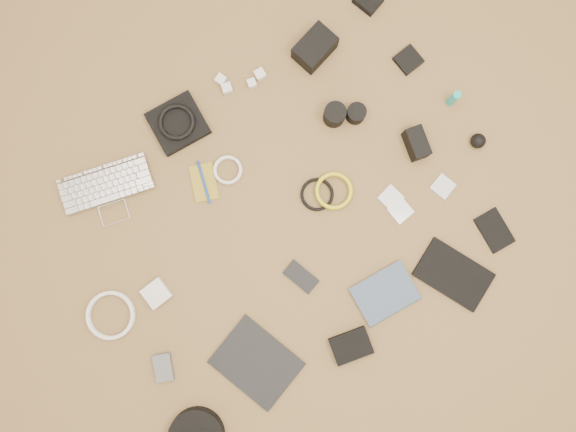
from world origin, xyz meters
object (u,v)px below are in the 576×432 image
laptop (110,197)px  phone (301,277)px  paperback (396,313)px  tablet (257,363)px  dslr_camera (315,48)px

laptop → phone: size_ratio=2.73×
phone → paperback: paperback is taller
laptop → tablet: laptop is taller
laptop → paperback: (0.57, -0.83, -0.00)m
tablet → dslr_camera: bearing=28.5°
tablet → phone: size_ratio=2.28×
laptop → paperback: laptop is taller
laptop → phone: 0.68m
dslr_camera → tablet: bearing=-147.9°
dslr_camera → paperback: size_ratio=0.69×
phone → paperback: 0.33m
tablet → phone: tablet is taller
dslr_camera → paperback: (-0.26, -0.87, -0.03)m
laptop → phone: bearing=-40.7°
tablet → paperback: 0.48m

